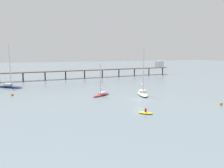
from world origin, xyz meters
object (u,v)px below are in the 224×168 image
(sailboat_cream, at_px, (143,92))
(pier, at_px, (106,69))
(mooring_buoy_far, at_px, (221,104))
(mooring_buoy_outer, at_px, (12,95))
(sailboat_red, at_px, (101,93))
(dinghy_yellow, at_px, (146,113))
(sailboat_navy, at_px, (10,85))

(sailboat_cream, bearing_deg, pier, 82.22)
(mooring_buoy_far, xyz_separation_m, mooring_buoy_outer, (-40.31, 26.86, -0.00))
(pier, distance_m, mooring_buoy_outer, 48.77)
(sailboat_red, distance_m, dinghy_yellow, 18.95)
(sailboat_red, distance_m, mooring_buoy_far, 27.16)
(pier, distance_m, mooring_buoy_far, 58.98)
(pier, distance_m, sailboat_cream, 43.34)
(sailboat_navy, distance_m, sailboat_red, 31.21)
(mooring_buoy_far, bearing_deg, mooring_buoy_outer, 146.33)
(pier, height_order, mooring_buoy_far, pier)
(sailboat_navy, relative_size, sailboat_red, 1.58)
(mooring_buoy_outer, bearing_deg, mooring_buoy_far, -33.67)
(mooring_buoy_far, bearing_deg, dinghy_yellow, -179.78)
(sailboat_red, relative_size, dinghy_yellow, 3.11)
(dinghy_yellow, height_order, mooring_buoy_outer, dinghy_yellow)
(mooring_buoy_outer, bearing_deg, sailboat_navy, 94.40)
(sailboat_navy, xyz_separation_m, sailboat_red, (21.81, -22.33, -0.16))
(sailboat_navy, bearing_deg, dinghy_yellow, -60.25)
(sailboat_red, xyz_separation_m, mooring_buoy_outer, (-20.71, 8.06, -0.27))
(sailboat_red, height_order, dinghy_yellow, sailboat_red)
(mooring_buoy_outer, bearing_deg, sailboat_red, -21.27)
(sailboat_navy, xyz_separation_m, mooring_buoy_outer, (1.10, -14.27, -0.44))
(sailboat_red, distance_m, mooring_buoy_outer, 22.23)
(dinghy_yellow, bearing_deg, pier, 76.36)
(sailboat_cream, distance_m, mooring_buoy_far, 18.52)
(sailboat_red, bearing_deg, dinghy_yellow, -84.74)
(pier, height_order, sailboat_navy, sailboat_navy)
(dinghy_yellow, xyz_separation_m, mooring_buoy_far, (17.87, 0.07, 0.08))
(sailboat_cream, xyz_separation_m, dinghy_yellow, (-8.43, -16.00, -0.41))
(sailboat_navy, height_order, mooring_buoy_outer, sailboat_navy)
(sailboat_red, xyz_separation_m, mooring_buoy_far, (19.60, -18.80, -0.27))
(dinghy_yellow, bearing_deg, sailboat_navy, 119.75)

